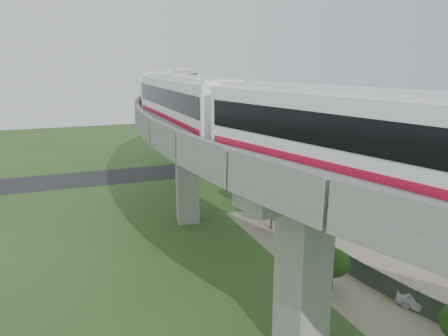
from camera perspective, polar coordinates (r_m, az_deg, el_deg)
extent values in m
plane|color=#314F1F|center=(33.16, -1.04, -13.03)|extent=(160.00, 160.00, 0.00)
cube|color=gray|center=(38.34, 20.47, -10.08)|extent=(18.00, 26.00, 0.04)
cube|color=#232326|center=(60.58, -10.79, -0.76)|extent=(60.00, 8.00, 0.03)
cube|color=#99968E|center=(63.56, -3.14, 4.01)|extent=(2.86, 2.93, 8.40)
cube|color=#99968E|center=(62.93, -3.20, 8.32)|extent=(7.21, 5.74, 1.20)
cube|color=#99968E|center=(41.23, -4.83, -1.40)|extent=(2.35, 2.51, 8.40)
cube|color=#99968E|center=(40.24, -4.97, 5.21)|extent=(7.31, 3.58, 1.20)
cube|color=#99968E|center=(23.23, 10.23, -14.04)|extent=(2.35, 2.51, 8.40)
cube|color=#99968E|center=(21.43, 10.77, -2.61)|extent=(7.31, 3.58, 1.20)
cube|color=gray|center=(56.97, -4.41, 8.74)|extent=(16.42, 20.91, 0.80)
cube|color=gray|center=(57.77, -8.69, 9.59)|extent=(8.66, 17.08, 1.00)
cube|color=gray|center=(56.34, -0.05, 9.64)|extent=(8.66, 17.08, 1.00)
cube|color=brown|center=(57.34, -6.61, 9.18)|extent=(10.68, 18.08, 0.12)
cube|color=black|center=(57.33, -6.61, 9.30)|extent=(9.69, 17.59, 0.12)
cube|color=brown|center=(56.61, -2.19, 9.21)|extent=(10.68, 18.08, 0.12)
cube|color=black|center=(56.60, -2.19, 9.33)|extent=(9.69, 17.59, 0.12)
cube|color=gray|center=(38.82, -4.77, 6.39)|extent=(11.77, 20.03, 0.80)
cube|color=gray|center=(38.39, -11.22, 7.45)|extent=(3.22, 18.71, 1.00)
cube|color=gray|center=(39.50, 1.46, 7.87)|extent=(3.22, 18.71, 1.00)
cube|color=brown|center=(38.54, -8.05, 6.94)|extent=(5.44, 19.05, 0.12)
cube|color=black|center=(38.53, -8.06, 7.12)|extent=(4.35, 18.88, 0.12)
cube|color=brown|center=(39.11, -1.56, 7.17)|extent=(5.44, 19.05, 0.12)
cube|color=black|center=(39.09, -1.56, 7.34)|extent=(4.35, 18.88, 0.12)
cube|color=gray|center=(22.15, 8.67, 0.69)|extent=(11.77, 20.03, 0.80)
cube|color=gray|center=(19.62, -1.15, 1.84)|extent=(3.22, 18.71, 1.00)
cube|color=gray|center=(24.84, 16.58, 3.80)|extent=(3.22, 18.71, 1.00)
cube|color=brown|center=(20.78, 3.94, 1.25)|extent=(5.44, 19.05, 0.12)
cube|color=black|center=(20.75, 3.95, 1.57)|extent=(4.35, 18.88, 0.12)
cube|color=brown|center=(23.46, 12.94, 2.37)|extent=(5.44, 19.05, 0.12)
cube|color=black|center=(23.44, 12.95, 2.66)|extent=(4.35, 18.88, 0.12)
cube|color=white|center=(15.88, 17.90, 3.26)|extent=(6.40, 15.20, 3.20)
cube|color=white|center=(15.68, 18.36, 9.38)|extent=(5.69, 14.33, 0.22)
cube|color=black|center=(15.81, 18.02, 4.87)|extent=(6.31, 14.63, 1.15)
cube|color=#BB1230|center=(16.03, 17.70, 0.63)|extent=(6.31, 14.63, 0.30)
cube|color=black|center=(16.19, 17.52, -1.82)|extent=(5.06, 12.82, 0.28)
cube|color=white|center=(28.79, -5.12, 8.31)|extent=(2.77, 15.01, 3.20)
cube|color=white|center=(28.68, -5.19, 11.69)|extent=(2.22, 14.26, 0.22)
cube|color=black|center=(28.75, -5.13, 9.20)|extent=(2.82, 14.41, 1.15)
cube|color=#BB1230|center=(28.87, -5.08, 6.83)|extent=(2.82, 14.41, 0.30)
cube|color=black|center=(28.96, -5.05, 5.43)|extent=(1.96, 12.76, 0.28)
cube|color=white|center=(44.18, -8.36, 10.10)|extent=(6.28, 15.21, 3.20)
cube|color=white|center=(44.11, -8.44, 12.31)|extent=(5.57, 14.35, 0.22)
cube|color=black|center=(44.15, -8.38, 10.69)|extent=(6.19, 14.64, 1.15)
cube|color=#BB1230|center=(44.23, -8.33, 9.14)|extent=(6.19, 14.64, 0.30)
cube|color=black|center=(44.29, -8.30, 8.22)|extent=(4.95, 12.83, 0.28)
cube|color=white|center=(59.59, -6.13, 11.08)|extent=(9.53, 14.47, 3.20)
cube|color=white|center=(59.54, -6.18, 12.72)|extent=(8.69, 13.56, 0.22)
cube|color=black|center=(59.57, -6.14, 11.51)|extent=(9.29, 13.97, 1.15)
cube|color=#BB1230|center=(59.63, -6.11, 10.36)|extent=(9.29, 13.97, 0.30)
cube|color=black|center=(59.67, -6.10, 9.68)|extent=(7.75, 12.11, 0.28)
cylinder|color=#2D382D|center=(54.05, 4.17, -1.50)|extent=(0.08, 0.08, 1.50)
cube|color=#2D382D|center=(51.67, 4.39, -2.23)|extent=(1.69, 4.77, 1.40)
cylinder|color=#2D382D|center=(49.33, 4.76, -3.02)|extent=(0.08, 0.08, 1.50)
cube|color=#2D382D|center=(47.01, 5.31, -3.88)|extent=(1.23, 4.91, 1.40)
cylinder|color=#2D382D|center=(44.73, 6.06, -4.82)|extent=(0.08, 0.08, 1.50)
cube|color=#2D382D|center=(42.52, 7.06, -5.86)|extent=(0.75, 4.99, 1.40)
cylinder|color=#2D382D|center=(40.37, 8.32, -6.98)|extent=(0.08, 0.08, 1.50)
cube|color=#2D382D|center=(38.31, 9.90, -8.21)|extent=(0.27, 5.04, 1.40)
cylinder|color=#2D382D|center=(36.35, 11.83, -9.54)|extent=(0.08, 0.08, 1.50)
cube|color=#2D382D|center=(34.53, 14.16, -10.97)|extent=(0.27, 5.04, 1.40)
cylinder|color=#2D382D|center=(32.86, 16.92, -12.48)|extent=(0.08, 0.08, 1.50)
cube|color=#2D382D|center=(31.38, 20.17, -14.06)|extent=(0.75, 4.99, 1.40)
cylinder|color=#2D382D|center=(30.11, 23.92, -15.66)|extent=(0.08, 0.08, 1.50)
cylinder|color=#382314|center=(55.45, 1.98, -1.27)|extent=(0.18, 0.18, 1.15)
ellipsoid|color=#163912|center=(55.10, 1.99, 0.13)|extent=(2.71, 2.71, 2.31)
cylinder|color=#382314|center=(47.35, 2.34, -3.93)|extent=(0.18, 0.18, 1.13)
ellipsoid|color=#163912|center=(47.00, 2.36, -2.56)|extent=(2.06, 2.06, 1.75)
cylinder|color=#382314|center=(40.19, 6.22, -6.84)|extent=(0.18, 0.18, 1.72)
ellipsoid|color=#163912|center=(39.69, 6.28, -4.82)|extent=(2.12, 2.12, 1.80)
cylinder|color=#382314|center=(30.94, 13.91, -14.15)|extent=(0.18, 0.18, 1.35)
ellipsoid|color=#163912|center=(30.35, 14.06, -11.90)|extent=(2.23, 2.23, 1.89)
imported|color=white|center=(30.48, 24.90, -15.66)|extent=(2.64, 3.73, 1.18)
imported|color=black|center=(40.62, 18.27, -7.57)|extent=(4.51, 2.74, 1.22)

